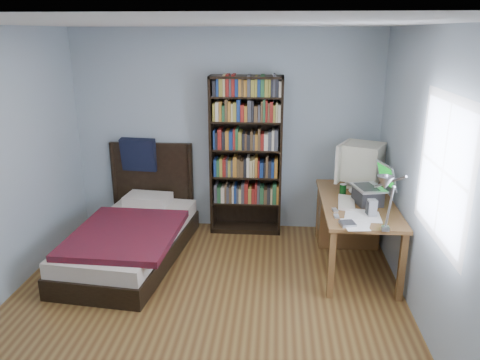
{
  "coord_description": "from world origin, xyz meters",
  "views": [
    {
      "loc": [
        0.63,
        -3.61,
        2.44
      ],
      "look_at": [
        0.29,
        0.72,
        1.06
      ],
      "focal_mm": 35.0,
      "sensor_mm": 36.0,
      "label": 1
    }
  ],
  "objects_px": {
    "desk": "(350,215)",
    "bookshelf": "(246,156)",
    "speaker": "(372,208)",
    "bed": "(133,234)",
    "crt_monitor": "(360,162)",
    "keyboard": "(346,203)",
    "soda_can": "(343,190)",
    "laptop": "(370,193)",
    "desk_lamp": "(386,188)"
  },
  "relations": [
    {
      "from": "desk",
      "to": "bookshelf",
      "type": "height_order",
      "value": "bookshelf"
    },
    {
      "from": "speaker",
      "to": "bed",
      "type": "xyz_separation_m",
      "value": [
        -2.53,
        0.42,
        -0.56
      ]
    },
    {
      "from": "desk",
      "to": "crt_monitor",
      "type": "distance_m",
      "value": 0.62
    },
    {
      "from": "keyboard",
      "to": "soda_can",
      "type": "distance_m",
      "value": 0.27
    },
    {
      "from": "desk",
      "to": "laptop",
      "type": "relative_size",
      "value": 3.45
    },
    {
      "from": "bed",
      "to": "soda_can",
      "type": "bearing_deg",
      "value": 3.71
    },
    {
      "from": "desk",
      "to": "bookshelf",
      "type": "relative_size",
      "value": 0.77
    },
    {
      "from": "desk_lamp",
      "to": "keyboard",
      "type": "relative_size",
      "value": 1.58
    },
    {
      "from": "crt_monitor",
      "to": "laptop",
      "type": "relative_size",
      "value": 1.38
    },
    {
      "from": "keyboard",
      "to": "desk_lamp",
      "type": "bearing_deg",
      "value": -76.34
    },
    {
      "from": "keyboard",
      "to": "soda_can",
      "type": "relative_size",
      "value": 3.29
    },
    {
      "from": "speaker",
      "to": "keyboard",
      "type": "bearing_deg",
      "value": 115.16
    },
    {
      "from": "keyboard",
      "to": "soda_can",
      "type": "xyz_separation_m",
      "value": [
        -0.01,
        0.26,
        0.05
      ]
    },
    {
      "from": "crt_monitor",
      "to": "speaker",
      "type": "distance_m",
      "value": 0.92
    },
    {
      "from": "laptop",
      "to": "desk_lamp",
      "type": "xyz_separation_m",
      "value": [
        -0.11,
        -1.1,
        0.42
      ]
    },
    {
      "from": "laptop",
      "to": "keyboard",
      "type": "distance_m",
      "value": 0.26
    },
    {
      "from": "crt_monitor",
      "to": "keyboard",
      "type": "relative_size",
      "value": 1.44
    },
    {
      "from": "soda_can",
      "to": "speaker",
      "type": "bearing_deg",
      "value": -70.53
    },
    {
      "from": "desk",
      "to": "keyboard",
      "type": "relative_size",
      "value": 3.6
    },
    {
      "from": "desk_lamp",
      "to": "bed",
      "type": "height_order",
      "value": "desk_lamp"
    },
    {
      "from": "crt_monitor",
      "to": "speaker",
      "type": "xyz_separation_m",
      "value": [
        -0.02,
        -0.9,
        -0.21
      ]
    },
    {
      "from": "desk",
      "to": "speaker",
      "type": "xyz_separation_m",
      "value": [
        0.07,
        -0.81,
        0.4
      ]
    },
    {
      "from": "desk",
      "to": "crt_monitor",
      "type": "relative_size",
      "value": 2.49
    },
    {
      "from": "laptop",
      "to": "desk",
      "type": "bearing_deg",
      "value": 102.97
    },
    {
      "from": "crt_monitor",
      "to": "bed",
      "type": "bearing_deg",
      "value": -169.44
    },
    {
      "from": "crt_monitor",
      "to": "speaker",
      "type": "height_order",
      "value": "crt_monitor"
    },
    {
      "from": "desk_lamp",
      "to": "soda_can",
      "type": "bearing_deg",
      "value": 95.66
    },
    {
      "from": "desk_lamp",
      "to": "bookshelf",
      "type": "distance_m",
      "value": 2.35
    },
    {
      "from": "desk",
      "to": "bed",
      "type": "bearing_deg",
      "value": -170.97
    },
    {
      "from": "laptop",
      "to": "bookshelf",
      "type": "relative_size",
      "value": 0.22
    },
    {
      "from": "laptop",
      "to": "keyboard",
      "type": "bearing_deg",
      "value": -172.35
    },
    {
      "from": "desk",
      "to": "soda_can",
      "type": "bearing_deg",
      "value": -119.23
    },
    {
      "from": "laptop",
      "to": "desk_lamp",
      "type": "height_order",
      "value": "desk_lamp"
    },
    {
      "from": "desk_lamp",
      "to": "speaker",
      "type": "xyz_separation_m",
      "value": [
        0.07,
        0.75,
        -0.45
      ]
    },
    {
      "from": "keyboard",
      "to": "bed",
      "type": "xyz_separation_m",
      "value": [
        -2.33,
        0.11,
        -0.49
      ]
    },
    {
      "from": "desk_lamp",
      "to": "soda_can",
      "type": "distance_m",
      "value": 1.41
    },
    {
      "from": "crt_monitor",
      "to": "bookshelf",
      "type": "bearing_deg",
      "value": 166.02
    },
    {
      "from": "bookshelf",
      "to": "soda_can",
      "type": "bearing_deg",
      "value": -30.62
    },
    {
      "from": "bookshelf",
      "to": "bed",
      "type": "xyz_separation_m",
      "value": [
        -1.23,
        -0.8,
        -0.73
      ]
    },
    {
      "from": "soda_can",
      "to": "bookshelf",
      "type": "distance_m",
      "value": 1.3
    },
    {
      "from": "desk_lamp",
      "to": "bookshelf",
      "type": "relative_size",
      "value": 0.34
    },
    {
      "from": "laptop",
      "to": "speaker",
      "type": "xyz_separation_m",
      "value": [
        -0.04,
        -0.34,
        -0.04
      ]
    },
    {
      "from": "desk",
      "to": "speaker",
      "type": "bearing_deg",
      "value": -85.22
    },
    {
      "from": "laptop",
      "to": "bookshelf",
      "type": "height_order",
      "value": "bookshelf"
    },
    {
      "from": "desk_lamp",
      "to": "keyboard",
      "type": "xyz_separation_m",
      "value": [
        -0.13,
        1.07,
        -0.52
      ]
    },
    {
      "from": "desk",
      "to": "laptop",
      "type": "height_order",
      "value": "laptop"
    },
    {
      "from": "desk_lamp",
      "to": "laptop",
      "type": "bearing_deg",
      "value": 84.21
    },
    {
      "from": "laptop",
      "to": "bed",
      "type": "distance_m",
      "value": 2.64
    },
    {
      "from": "desk",
      "to": "bed",
      "type": "relative_size",
      "value": 0.71
    },
    {
      "from": "keyboard",
      "to": "speaker",
      "type": "xyz_separation_m",
      "value": [
        0.2,
        -0.31,
        0.07
      ]
    }
  ]
}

